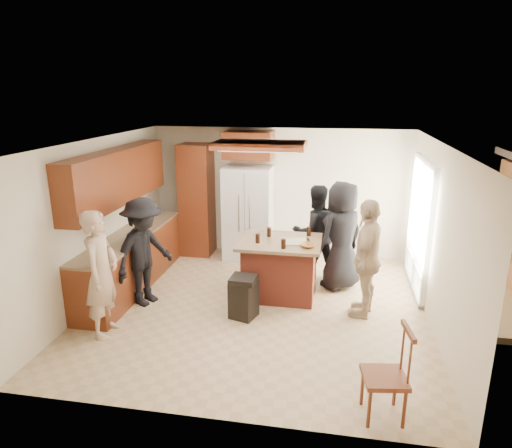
% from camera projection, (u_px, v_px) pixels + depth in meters
% --- Properties ---
extents(person_front_left, '(0.51, 0.66, 1.73)m').
position_uv_depth(person_front_left, '(101.00, 274.00, 6.00)').
color(person_front_left, tan).
rests_on(person_front_left, ground).
extents(person_behind_left, '(0.94, 0.77, 1.66)m').
position_uv_depth(person_behind_left, '(315.00, 232.00, 7.88)').
color(person_behind_left, black).
rests_on(person_behind_left, ground).
extents(person_behind_right, '(1.03, 1.03, 1.80)m').
position_uv_depth(person_behind_right, '(341.00, 236.00, 7.44)').
color(person_behind_right, black).
rests_on(person_behind_right, ground).
extents(person_side_right, '(0.76, 1.12, 1.75)m').
position_uv_depth(person_side_right, '(367.00, 258.00, 6.52)').
color(person_side_right, tan).
rests_on(person_side_right, ground).
extents(person_counter, '(0.85, 1.19, 1.68)m').
position_uv_depth(person_counter, '(144.00, 252.00, 6.89)').
color(person_counter, black).
rests_on(person_counter, ground).
extents(left_cabinetry, '(0.64, 3.00, 2.30)m').
position_uv_depth(left_cabinetry, '(127.00, 232.00, 7.45)').
color(left_cabinetry, maroon).
rests_on(left_cabinetry, ground).
extents(back_wall_units, '(1.80, 0.60, 2.45)m').
position_uv_depth(back_wall_units, '(210.00, 187.00, 8.88)').
color(back_wall_units, maroon).
rests_on(back_wall_units, ground).
extents(refrigerator, '(0.90, 0.76, 1.80)m').
position_uv_depth(refrigerator, '(248.00, 213.00, 8.80)').
color(refrigerator, white).
rests_on(refrigerator, ground).
extents(kitchen_island, '(1.28, 1.03, 0.93)m').
position_uv_depth(kitchen_island, '(280.00, 268.00, 7.25)').
color(kitchen_island, '#963626').
rests_on(kitchen_island, ground).
extents(island_items, '(0.95, 0.76, 0.15)m').
position_uv_depth(island_items, '(294.00, 241.00, 6.98)').
color(island_items, silver).
rests_on(island_items, kitchen_island).
extents(trash_bin, '(0.43, 0.43, 0.63)m').
position_uv_depth(trash_bin, '(244.00, 297.00, 6.59)').
color(trash_bin, black).
rests_on(trash_bin, ground).
extents(spindle_chair, '(0.48, 0.48, 0.99)m').
position_uv_depth(spindle_chair, '(387.00, 377.00, 4.53)').
color(spindle_chair, maroon).
rests_on(spindle_chair, ground).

